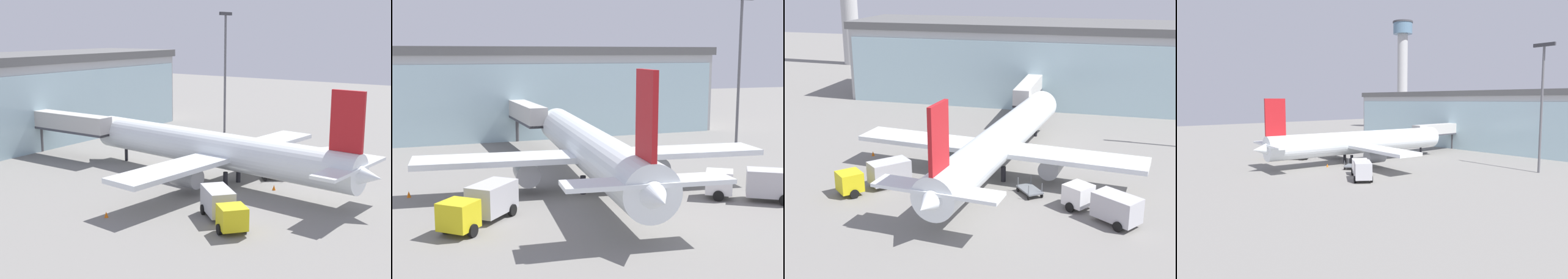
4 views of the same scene
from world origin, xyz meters
TOP-DOWN VIEW (x-y plane):
  - ground at (0.00, 0.00)m, footprint 240.00×240.00m
  - terminal_building at (0.00, 39.76)m, footprint 63.64×17.40m
  - jet_bridge at (0.31, 26.78)m, footprint 2.47×14.15m
  - airplane at (1.35, 3.89)m, footprint 31.25×37.88m
  - catering_truck at (-9.46, -3.60)m, footprint 6.45×6.95m
  - fuel_truck at (12.83, -4.64)m, footprint 7.30×5.87m
  - baggage_cart at (5.60, -1.03)m, footprint 3.00×3.19m
  - safety_cone_nose at (1.79, -2.96)m, footprint 0.36×0.36m
  - safety_cone_wingtip at (-14.42, 5.50)m, footprint 0.36×0.36m

SIDE VIEW (x-z plane):
  - ground at x=0.00m, z-range 0.00..0.00m
  - safety_cone_nose at x=1.79m, z-range 0.00..0.55m
  - safety_cone_wingtip at x=-14.42m, z-range 0.00..0.55m
  - baggage_cart at x=5.60m, z-range -0.25..1.25m
  - catering_truck at x=-9.46m, z-range 0.14..2.79m
  - fuel_truck at x=12.83m, z-range 0.14..2.79m
  - airplane at x=1.35m, z-range -2.09..9.07m
  - jet_bridge at x=0.31m, z-range 1.52..7.29m
  - terminal_building at x=0.00m, z-range 0.00..13.01m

